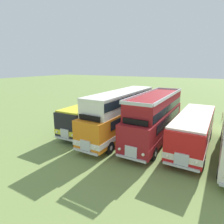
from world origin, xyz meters
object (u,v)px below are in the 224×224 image
Objects in this scene: bus_second_in_row at (122,112)px; bus_third_in_row at (156,116)px; bus_first_in_row at (95,114)px; bus_fourth_in_row at (194,128)px.

bus_third_in_row is (3.36, 0.29, -0.12)m from bus_second_in_row.
bus_first_in_row is 10.08m from bus_fourth_in_row.
bus_fourth_in_row is at bearing 1.83° from bus_second_in_row.
bus_second_in_row is 3.37m from bus_third_in_row.
bus_second_in_row reaches higher than bus_fourth_in_row.
bus_third_in_row is at bearing 4.90° from bus_second_in_row.
bus_third_in_row is 3.41m from bus_fourth_in_row.
bus_first_in_row is 3.45m from bus_second_in_row.
bus_first_in_row and bus_fourth_in_row have the same top height.
bus_first_in_row is 1.01× the size of bus_fourth_in_row.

